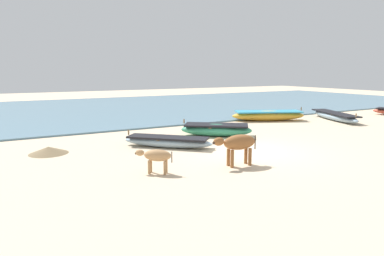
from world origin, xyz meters
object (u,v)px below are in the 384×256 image
fishing_boat_0 (268,115)px  fishing_boat_1 (335,116)px  cow_adult_brown (238,144)px  calf_near_tan (156,156)px  fishing_boat_2 (168,141)px  fishing_boat_5 (216,129)px

fishing_boat_0 → fishing_boat_1: size_ratio=0.96×
fishing_boat_1 → cow_adult_brown: size_ratio=3.05×
fishing_boat_1 → cow_adult_brown: cow_adult_brown is taller
cow_adult_brown → calf_near_tan: bearing=-4.3°
fishing_boat_2 → cow_adult_brown: bearing=146.5°
calf_near_tan → fishing_boat_2: bearing=-82.7°
fishing_boat_2 → fishing_boat_5: size_ratio=0.97×
fishing_boat_0 → fishing_boat_5: (-5.29, -2.53, -0.02)m
fishing_boat_2 → calf_near_tan: calf_near_tan is taller
cow_adult_brown → fishing_boat_1: bearing=-148.4°
fishing_boat_0 → fishing_boat_2: size_ratio=1.42×
fishing_boat_1 → fishing_boat_2: size_ratio=1.47×
fishing_boat_1 → calf_near_tan: 14.32m
fishing_boat_0 → fishing_boat_1: bearing=-1.9°
fishing_boat_2 → calf_near_tan: 3.46m
fishing_boat_0 → cow_adult_brown: (-7.42, -6.97, 0.39)m
fishing_boat_2 → cow_adult_brown: (0.76, -3.43, 0.47)m
cow_adult_brown → fishing_boat_2: bearing=-71.4°
fishing_boat_1 → fishing_boat_5: (-8.87, -0.78, 0.04)m
fishing_boat_0 → calf_near_tan: size_ratio=4.57×
fishing_boat_2 → cow_adult_brown: 3.55m
fishing_boat_5 → calf_near_tan: (-4.64, -3.98, 0.21)m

